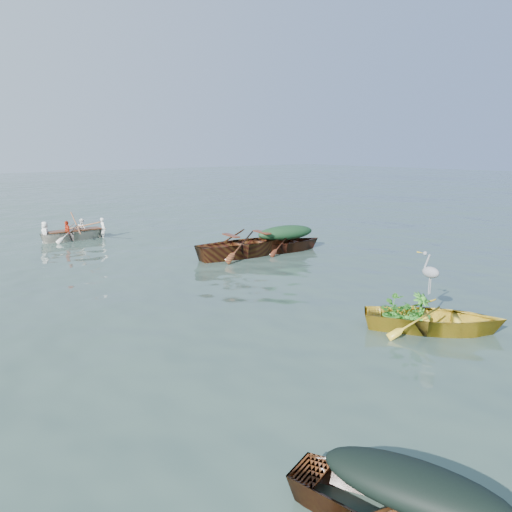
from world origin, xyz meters
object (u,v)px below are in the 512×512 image
at_px(yellow_dinghy, 433,331).
at_px(green_tarp_boat, 285,251).
at_px(open_wooden_boat, 247,256).
at_px(rowed_boat, 76,240).
at_px(heron, 430,280).

distance_m(yellow_dinghy, green_tarp_boat, 8.28).
relative_size(green_tarp_boat, open_wooden_boat, 0.79).
xyz_separation_m(green_tarp_boat, rowed_boat, (-4.92, 7.10, 0.00)).
bearing_deg(green_tarp_boat, yellow_dinghy, 168.38).
height_order(green_tarp_boat, heron, heron).
xyz_separation_m(green_tarp_boat, open_wooden_boat, (-1.55, 0.28, 0.00)).
bearing_deg(yellow_dinghy, heron, 5.19).
height_order(green_tarp_boat, open_wooden_boat, open_wooden_boat).
distance_m(rowed_boat, heron, 14.60).
xyz_separation_m(yellow_dinghy, heron, (0.40, 0.38, 0.93)).
relative_size(yellow_dinghy, rowed_boat, 0.94).
distance_m(yellow_dinghy, open_wooden_boat, 8.11).
xyz_separation_m(rowed_boat, heron, (2.23, -14.40, 0.93)).
bearing_deg(open_wooden_boat, rowed_boat, 33.40).
bearing_deg(heron, green_tarp_boat, 31.18).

